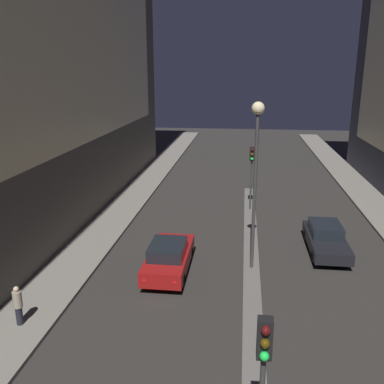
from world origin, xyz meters
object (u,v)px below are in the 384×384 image
Objects in this scene: traffic_light_near at (263,367)px; street_lamp at (256,153)px; pedestrian_on_left_sidewalk at (18,304)px; traffic_light_mid at (252,164)px; car_left_lane at (169,257)px; car_right_lane at (326,238)px.

street_lamp is at bearing 90.00° from traffic_light_near.
street_lamp is 11.39m from pedestrian_on_left_sidewalk.
traffic_light_near is 1.00× the size of traffic_light_mid.
traffic_light_near is at bearing -90.00° from traffic_light_mid.
pedestrian_on_left_sidewalk is (-4.68, -5.10, 0.17)m from car_left_lane.
traffic_light_near is 2.76× the size of pedestrian_on_left_sidewalk.
traffic_light_mid is at bearing 90.00° from traffic_light_near.
car_right_lane is at bearing 34.49° from pedestrian_on_left_sidewalk.
car_right_lane is (7.73, 3.43, -0.06)m from car_left_lane.
traffic_light_mid is 7.75m from car_right_lane.
street_lamp reaches higher than traffic_light_mid.
traffic_light_mid reaches higher than pedestrian_on_left_sidewalk.
traffic_light_mid is 0.55× the size of street_lamp.
car_left_lane is (-3.87, 10.40, -2.46)m from traffic_light_near.
pedestrian_on_left_sidewalk reaches higher than car_left_lane.
car_left_lane is 3.05× the size of pedestrian_on_left_sidewalk.
traffic_light_near is 0.90× the size of car_left_lane.
car_left_lane is 8.46m from car_right_lane.
street_lamp is (0.00, -8.89, 2.43)m from traffic_light_mid.
traffic_light_mid reaches higher than car_left_lane.
pedestrian_on_left_sidewalk is at bearing -145.57° from street_lamp.
car_left_lane is at bearing -156.08° from car_right_lane.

